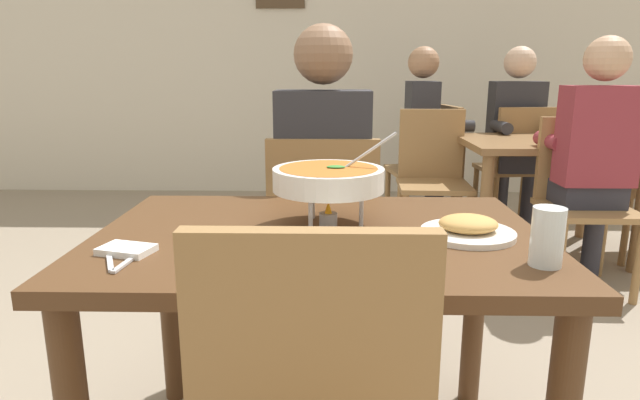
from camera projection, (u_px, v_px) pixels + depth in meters
name	position (u px, v px, depth m)	size (l,w,h in m)	color
cafe_rear_partition	(329.00, 31.00, 4.92)	(10.00, 0.10, 3.00)	beige
dining_table_main	(319.00, 273.00, 1.44)	(1.17, 0.82, 0.73)	#51331C
chair_diner_main	(323.00, 233.00, 2.14)	(0.44, 0.44, 0.90)	olive
diner_main	(323.00, 173.00, 2.12)	(0.40, 0.45, 1.31)	#2D2D38
curry_bowl	(328.00, 180.00, 1.44)	(0.33, 0.30, 0.26)	silver
rice_plate	(338.00, 256.00, 1.17)	(0.24, 0.24, 0.06)	white
appetizer_plate	(468.00, 228.00, 1.37)	(0.24, 0.24, 0.06)	white
sauce_dish	(198.00, 235.00, 1.34)	(0.09, 0.09, 0.02)	white
napkin_folded	(127.00, 250.00, 1.25)	(0.12, 0.08, 0.02)	white
fork_utensil	(110.00, 259.00, 1.20)	(0.01, 0.17, 0.01)	silver
spoon_utensil	(132.00, 259.00, 1.20)	(0.01, 0.17, 0.01)	silver
drink_glass	(547.00, 240.00, 1.16)	(0.07, 0.07, 0.13)	silver
dining_table_far	(544.00, 160.00, 3.33)	(1.00, 0.80, 0.73)	brown
chair_bg_left	(433.00, 160.00, 3.89)	(0.50, 0.50, 0.90)	olive
chair_bg_middle	(581.00, 192.00, 2.86)	(0.45, 0.45, 0.90)	olive
chair_bg_right	(518.00, 161.00, 3.84)	(0.48, 0.48, 0.90)	olive
chair_bg_window	(432.00, 171.00, 3.46)	(0.46, 0.46, 0.90)	olive
patron_bg_left	(426.00, 127.00, 3.87)	(0.45, 0.40, 1.31)	#2D2D38
patron_bg_middle	(593.00, 149.00, 2.77)	(0.40, 0.45, 1.31)	#2D2D38
patron_bg_right	(516.00, 128.00, 3.81)	(0.40, 0.45, 1.31)	#2D2D38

